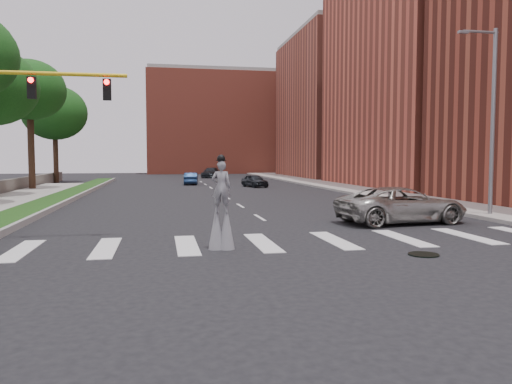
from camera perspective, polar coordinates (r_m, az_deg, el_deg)
The scene contains 17 objects.
ground_plane at distance 16.44m, azimuth 5.90°, elevation -6.24°, with size 160.00×160.00×0.00m, color black.
grass_median at distance 36.25m, azimuth -21.64°, elevation -0.70°, with size 2.00×60.00×0.25m, color #173C11.
median_curb at distance 36.06m, azimuth -20.00°, elevation -0.66°, with size 0.20×60.00×0.28m, color gray.
sidewalk_right at distance 44.07m, azimuth 12.14°, elevation 0.23°, with size 5.00×90.00×0.18m, color gray.
manhole at distance 15.78m, azimuth 18.61°, elevation -6.79°, with size 0.90×0.90×0.04m, color black.
building_mid at distance 53.50m, azimuth 19.85°, elevation 13.54°, with size 16.00×22.00×24.00m, color #B94E3A.
building_far at distance 74.77m, azimuth 10.28°, elevation 9.37°, with size 16.00×22.00×20.00m, color #A74F3D.
building_backdrop at distance 94.29m, azimuth -4.33°, elevation 7.69°, with size 26.00×14.00×18.00m, color #B94E3A.
streetlight at distance 26.61m, azimuth 25.30°, elevation 7.89°, with size 2.05×0.20×9.00m.
traffic_signal at distance 19.22m, azimuth -26.44°, elevation 7.26°, with size 5.30×0.23×6.20m.
stilt_performer at distance 15.80m, azimuth -3.98°, elevation -2.36°, with size 0.83×0.58×3.00m.
suv_crossing at distance 23.01m, azimuth 16.30°, elevation -1.43°, with size 2.67×5.78×1.61m, color #A3A19A.
car_near at distance 48.64m, azimuth -0.17°, elevation 1.30°, with size 1.47×3.66×1.25m, color black.
car_mid at distance 53.59m, azimuth -7.43°, elevation 1.53°, with size 1.35×3.87×1.28m, color navy.
car_far at distance 71.45m, azimuth -5.19°, elevation 2.22°, with size 1.99×4.91×1.42m, color black.
tree_4 at distance 48.22m, azimuth -24.48°, elevation 10.52°, with size 6.14×6.14×11.36m.
tree_5 at distance 61.77m, azimuth -22.03°, elevation 8.38°, with size 7.26×7.26×11.06m.
Camera 1 is at (-4.67, -15.49, 2.92)m, focal length 35.00 mm.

